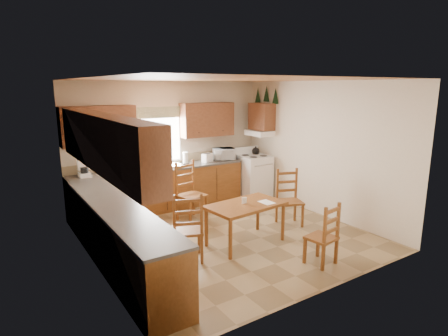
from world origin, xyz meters
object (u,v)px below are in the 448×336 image
dining_table (245,224)px  chair_near_left (187,226)px  stove (254,177)px  chair_far_right (290,198)px  microwave (224,154)px  chair_near_right (321,234)px  chair_far_left (192,192)px

dining_table → chair_near_left: size_ratio=1.20×
stove → chair_far_right: size_ratio=0.93×
microwave → chair_far_right: size_ratio=0.42×
chair_near_right → chair_far_left: chair_far_left is taller
chair_near_left → stove: bearing=-121.5°
microwave → chair_far_right: bearing=-71.6°
stove → chair_far_left: bearing=-159.0°
chair_far_left → chair_far_right: chair_far_left is taller
chair_near_right → chair_far_left: (-0.71, 2.69, 0.10)m
microwave → chair_near_left: bearing=-116.3°
microwave → chair_far_left: bearing=-129.1°
chair_far_left → chair_far_right: (1.43, -1.24, -0.05)m
chair_near_right → chair_far_left: size_ratio=0.82×
chair_far_left → dining_table: bearing=-93.1°
chair_far_right → stove: bearing=93.3°
dining_table → chair_far_left: (-0.22, 1.48, 0.23)m
dining_table → chair_far_right: chair_far_right is taller
microwave → chair_near_right: microwave is taller
chair_far_left → chair_far_right: bearing=-52.6°
dining_table → chair_near_right: (0.49, -1.21, 0.13)m
chair_near_right → chair_far_right: 1.61m
chair_far_right → chair_near_left: bearing=-153.1°
stove → chair_far_right: 1.95m
chair_near_right → chair_near_left: bearing=-45.2°
stove → chair_far_left: (-2.01, -0.62, 0.09)m
microwave → chair_near_left: 3.34m
microwave → chair_near_right: (-0.64, -3.62, -0.58)m
stove → chair_far_right: (-0.59, -1.86, 0.04)m
chair_near_left → chair_near_right: bearing=165.6°
stove → chair_near_right: stove is taller
stove → microwave: bearing=158.8°
chair_near_left → chair_far_right: size_ratio=1.02×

